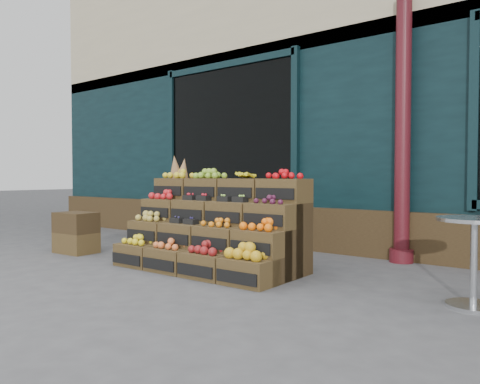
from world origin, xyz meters
The scene contains 6 objects.
ground centered at (0.00, 0.00, 0.00)m, with size 60.00×60.00×0.00m, color #47474A.
shop_facade centered at (0.00, 5.11, 2.40)m, with size 12.00×6.24×4.80m.
crate_display centered at (-0.33, 0.40, 0.40)m, with size 2.08×1.04×1.30m.
spare_crates centered at (-2.48, 0.03, 0.27)m, with size 0.57×0.41×0.55m.
bistro_table centered at (2.31, 0.47, 0.44)m, with size 0.56×0.56×0.71m.
shopkeeper centered at (-1.76, 2.79, 0.93)m, with size 0.68×0.44×1.85m, color #144819.
Camera 1 is at (3.12, -3.52, 1.04)m, focal length 35.00 mm.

